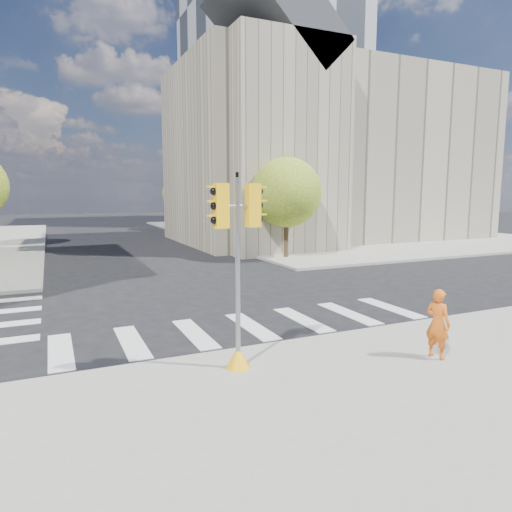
{
  "coord_description": "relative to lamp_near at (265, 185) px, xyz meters",
  "views": [
    {
      "loc": [
        -5.56,
        -14.41,
        4.09
      ],
      "look_at": [
        0.28,
        -1.52,
        2.1
      ],
      "focal_mm": 32.0,
      "sensor_mm": 36.0,
      "label": 1
    }
  ],
  "objects": [
    {
      "name": "sidewalk_far_right",
      "position": [
        12.0,
        12.0,
        -4.5
      ],
      "size": [
        28.0,
        40.0,
        0.15
      ],
      "primitive_type": "cube",
      "color": "gray",
      "rests_on": "ground"
    },
    {
      "name": "photographer",
      "position": [
        -5.29,
        -20.63,
        -3.59
      ],
      "size": [
        0.53,
        0.69,
        1.68
      ],
      "primitive_type": "imported",
      "rotation": [
        0.0,
        0.0,
        1.8
      ],
      "color": "orange",
      "rests_on": "sidewalk_near"
    },
    {
      "name": "office_tower",
      "position": [
        14.0,
        28.0,
        10.42
      ],
      "size": [
        20.0,
        18.0,
        30.0
      ],
      "primitive_type": "cube",
      "color": "#9EA0A3",
      "rests_on": "ground"
    },
    {
      "name": "tree_re_near",
      "position": [
        -0.5,
        -4.0,
        -0.53
      ],
      "size": [
        4.2,
        4.2,
        6.16
      ],
      "color": "#382616",
      "rests_on": "ground"
    },
    {
      "name": "civic_building",
      "position": [
        7.59,
        5.12,
        2.68
      ],
      "size": [
        26.0,
        16.0,
        19.39
      ],
      "color": "#A19780",
      "rests_on": "ground"
    },
    {
      "name": "lamp_near",
      "position": [
        0.0,
        0.0,
        0.0
      ],
      "size": [
        0.35,
        0.18,
        8.11
      ],
      "color": "black",
      "rests_on": "sidewalk_far_right"
    },
    {
      "name": "traffic_signal",
      "position": [
        -9.86,
        -19.27,
        -2.59
      ],
      "size": [
        1.07,
        0.56,
        4.36
      ],
      "rotation": [
        0.0,
        0.0,
        0.07
      ],
      "color": "#FFB70D",
      "rests_on": "sidewalk_near"
    },
    {
      "name": "tree_re_mid",
      "position": [
        -0.5,
        8.0,
        -0.23
      ],
      "size": [
        4.6,
        4.6,
        6.66
      ],
      "color": "#382616",
      "rests_on": "ground"
    },
    {
      "name": "ground",
      "position": [
        -8.0,
        -14.0,
        -4.58
      ],
      "size": [
        160.0,
        160.0,
        0.0
      ],
      "primitive_type": "plane",
      "color": "black",
      "rests_on": "ground"
    },
    {
      "name": "tree_re_far",
      "position": [
        -0.5,
        20.0,
        -0.71
      ],
      "size": [
        4.0,
        4.0,
        5.88
      ],
      "color": "#382616",
      "rests_on": "ground"
    },
    {
      "name": "lamp_far",
      "position": [
        0.0,
        14.0,
        0.0
      ],
      "size": [
        0.35,
        0.18,
        8.11
      ],
      "color": "black",
      "rests_on": "sidewalk_far_right"
    }
  ]
}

